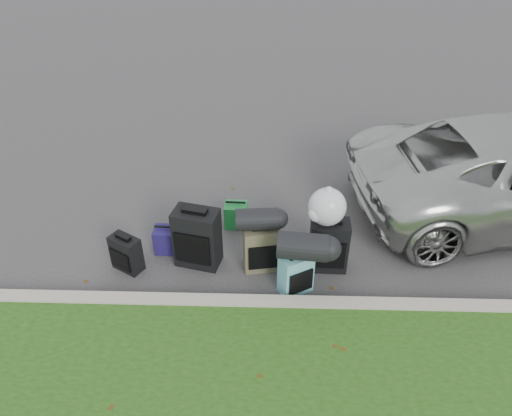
{
  "coord_description": "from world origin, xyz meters",
  "views": [
    {
      "loc": [
        0.05,
        -4.9,
        4.21
      ],
      "look_at": [
        -0.1,
        0.2,
        0.55
      ],
      "focal_mm": 35.0,
      "sensor_mm": 36.0,
      "label": 1
    }
  ],
  "objects_px": {
    "suitcase_olive": "(262,248)",
    "tote_navy": "(167,240)",
    "suitcase_teal": "(296,274)",
    "suitcase_large_black_left": "(197,238)",
    "tote_green": "(236,215)",
    "suitcase_large_black_right": "(329,245)",
    "suitcase_small_black": "(126,253)"
  },
  "relations": [
    {
      "from": "suitcase_large_black_left",
      "to": "suitcase_large_black_right",
      "type": "distance_m",
      "value": 1.6
    },
    {
      "from": "suitcase_large_black_left",
      "to": "suitcase_olive",
      "type": "height_order",
      "value": "suitcase_large_black_left"
    },
    {
      "from": "suitcase_teal",
      "to": "tote_green",
      "type": "bearing_deg",
      "value": 93.03
    },
    {
      "from": "suitcase_olive",
      "to": "tote_navy",
      "type": "bearing_deg",
      "value": 157.66
    },
    {
      "from": "suitcase_small_black",
      "to": "tote_green",
      "type": "height_order",
      "value": "suitcase_small_black"
    },
    {
      "from": "suitcase_large_black_right",
      "to": "tote_navy",
      "type": "height_order",
      "value": "suitcase_large_black_right"
    },
    {
      "from": "suitcase_small_black",
      "to": "tote_green",
      "type": "relative_size",
      "value": 1.36
    },
    {
      "from": "suitcase_large_black_left",
      "to": "tote_green",
      "type": "relative_size",
      "value": 2.25
    },
    {
      "from": "suitcase_small_black",
      "to": "tote_green",
      "type": "bearing_deg",
      "value": 66.13
    },
    {
      "from": "suitcase_large_black_left",
      "to": "tote_green",
      "type": "bearing_deg",
      "value": 74.7
    },
    {
      "from": "suitcase_small_black",
      "to": "suitcase_olive",
      "type": "xyz_separation_m",
      "value": [
        1.64,
        0.07,
        0.07
      ]
    },
    {
      "from": "suitcase_large_black_left",
      "to": "suitcase_teal",
      "type": "relative_size",
      "value": 1.48
    },
    {
      "from": "suitcase_large_black_right",
      "to": "tote_green",
      "type": "relative_size",
      "value": 2.0
    },
    {
      "from": "suitcase_small_black",
      "to": "suitcase_large_black_left",
      "type": "relative_size",
      "value": 0.6
    },
    {
      "from": "suitcase_large_black_left",
      "to": "tote_green",
      "type": "xyz_separation_m",
      "value": [
        0.42,
        0.77,
        -0.21
      ]
    },
    {
      "from": "suitcase_small_black",
      "to": "tote_navy",
      "type": "xyz_separation_m",
      "value": [
        0.43,
        0.35,
        -0.06
      ]
    },
    {
      "from": "suitcase_teal",
      "to": "tote_green",
      "type": "height_order",
      "value": "suitcase_teal"
    },
    {
      "from": "suitcase_olive",
      "to": "suitcase_large_black_right",
      "type": "relative_size",
      "value": 0.87
    },
    {
      "from": "suitcase_large_black_left",
      "to": "suitcase_large_black_right",
      "type": "xyz_separation_m",
      "value": [
        1.6,
        -0.05,
        -0.04
      ]
    },
    {
      "from": "suitcase_olive",
      "to": "suitcase_teal",
      "type": "relative_size",
      "value": 1.14
    },
    {
      "from": "suitcase_large_black_left",
      "to": "tote_navy",
      "type": "xyz_separation_m",
      "value": [
        -0.43,
        0.21,
        -0.22
      ]
    },
    {
      "from": "suitcase_large_black_right",
      "to": "suitcase_olive",
      "type": "bearing_deg",
      "value": -177.22
    },
    {
      "from": "suitcase_olive",
      "to": "tote_green",
      "type": "distance_m",
      "value": 0.92
    },
    {
      "from": "suitcase_teal",
      "to": "tote_green",
      "type": "xyz_separation_m",
      "value": [
        -0.77,
        1.24,
        -0.09
      ]
    },
    {
      "from": "suitcase_olive",
      "to": "suitcase_large_black_right",
      "type": "height_order",
      "value": "suitcase_large_black_right"
    },
    {
      "from": "suitcase_olive",
      "to": "tote_green",
      "type": "xyz_separation_m",
      "value": [
        -0.37,
        0.83,
        -0.13
      ]
    },
    {
      "from": "suitcase_olive",
      "to": "tote_navy",
      "type": "distance_m",
      "value": 1.25
    },
    {
      "from": "suitcase_large_black_left",
      "to": "tote_green",
      "type": "distance_m",
      "value": 0.9
    },
    {
      "from": "tote_navy",
      "to": "tote_green",
      "type": "bearing_deg",
      "value": 34.61
    },
    {
      "from": "suitcase_olive",
      "to": "suitcase_teal",
      "type": "xyz_separation_m",
      "value": [
        0.4,
        -0.41,
        -0.04
      ]
    },
    {
      "from": "suitcase_olive",
      "to": "tote_navy",
      "type": "height_order",
      "value": "suitcase_olive"
    },
    {
      "from": "tote_navy",
      "to": "suitcase_teal",
      "type": "bearing_deg",
      "value": -21.66
    }
  ]
}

